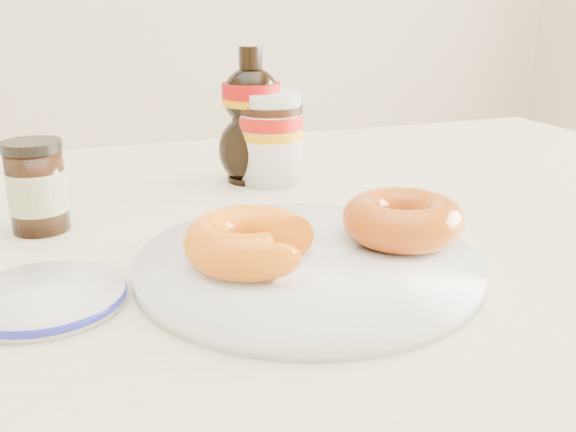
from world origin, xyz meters
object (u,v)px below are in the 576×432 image
object	(u,v)px
donut_bitten	(250,241)
nutella_jar	(271,134)
dining_table	(248,303)
dark_jar	(37,187)
plate	(308,263)
blue_rim_saucer	(45,297)
syrup_bottle	(252,115)
donut_whole	(402,219)

from	to	relation	value
donut_bitten	nutella_jar	distance (m)	0.31
dining_table	dark_jar	bearing A→B (deg)	159.64
dining_table	plate	size ratio (longest dim) A/B	4.69
plate	dark_jar	bearing A→B (deg)	138.53
blue_rim_saucer	plate	bearing A→B (deg)	-2.38
nutella_jar	dark_jar	bearing A→B (deg)	-161.67
syrup_bottle	plate	bearing A→B (deg)	-97.96
dining_table	donut_whole	distance (m)	0.20
syrup_bottle	dark_jar	bearing A→B (deg)	-157.48
syrup_bottle	blue_rim_saucer	bearing A→B (deg)	-131.46
plate	syrup_bottle	distance (m)	0.31
donut_whole	nutella_jar	size ratio (longest dim) A/B	0.96
nutella_jar	syrup_bottle	size ratio (longest dim) A/B	0.68
plate	syrup_bottle	xyz separation A→B (m)	(0.04, 0.30, 0.08)
dark_jar	blue_rim_saucer	xyz separation A→B (m)	(0.00, -0.18, -0.04)
nutella_jar	donut_whole	bearing A→B (deg)	-83.04
blue_rim_saucer	dark_jar	bearing A→B (deg)	90.78
donut_whole	nutella_jar	distance (m)	0.28
donut_bitten	dining_table	bearing A→B (deg)	76.76
donut_bitten	donut_whole	bearing A→B (deg)	4.01
dark_jar	donut_bitten	bearing A→B (deg)	-48.92
donut_whole	blue_rim_saucer	xyz separation A→B (m)	(-0.31, 0.00, -0.03)
plate	syrup_bottle	size ratio (longest dim) A/B	1.75
nutella_jar	syrup_bottle	world-z (taller)	syrup_bottle
plate	dark_jar	world-z (taller)	dark_jar
nutella_jar	blue_rim_saucer	xyz separation A→B (m)	(-0.28, -0.28, -0.06)
donut_whole	blue_rim_saucer	world-z (taller)	donut_whole
donut_bitten	syrup_bottle	xyz separation A→B (m)	(0.09, 0.30, 0.05)
donut_whole	donut_bitten	bearing A→B (deg)	-177.74
dining_table	plate	distance (m)	0.15
donut_whole	dark_jar	bearing A→B (deg)	149.51
donut_whole	blue_rim_saucer	distance (m)	0.31
donut_bitten	donut_whole	world-z (taller)	same
nutella_jar	syrup_bottle	distance (m)	0.03
dark_jar	syrup_bottle	bearing A→B (deg)	22.52
plate	donut_bitten	distance (m)	0.06
plate	nutella_jar	xyz separation A→B (m)	(0.06, 0.28, 0.05)
plate	nutella_jar	size ratio (longest dim) A/B	2.58
syrup_bottle	donut_bitten	bearing A→B (deg)	-107.40
plate	syrup_bottle	world-z (taller)	syrup_bottle
donut_whole	syrup_bottle	size ratio (longest dim) A/B	0.65
nutella_jar	dark_jar	size ratio (longest dim) A/B	1.24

